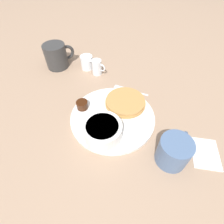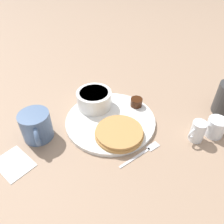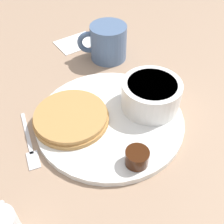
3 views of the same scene
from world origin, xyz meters
name	(u,v)px [view 1 (image 1 of 3)]	position (x,y,z in m)	size (l,w,h in m)	color
ground_plane	(113,118)	(0.00, 0.00, 0.00)	(4.00, 4.00, 0.00)	#9E7F66
plate	(113,117)	(0.00, 0.00, 0.01)	(0.28, 0.28, 0.01)	white
pancake_stack	(125,102)	(-0.07, 0.02, 0.02)	(0.14, 0.14, 0.02)	#B78447
bowl	(102,131)	(0.09, 0.01, 0.04)	(0.12, 0.12, 0.06)	white
syrup_cup	(82,105)	(0.01, -0.11, 0.03)	(0.04, 0.04, 0.03)	#38190A
butter_ramekin	(94,138)	(0.11, -0.01, 0.03)	(0.04, 0.04, 0.04)	white
coffee_mug	(174,151)	(0.07, 0.21, 0.04)	(0.12, 0.09, 0.08)	slate
creamer_pitcher_near	(97,67)	(-0.20, -0.16, 0.03)	(0.04, 0.06, 0.07)	white
creamer_pitcher_far	(87,62)	(-0.22, -0.22, 0.03)	(0.05, 0.07, 0.06)	white
fork	(127,89)	(-0.16, -0.01, 0.00)	(0.02, 0.14, 0.00)	silver
napkin	(205,153)	(0.01, 0.30, 0.00)	(0.12, 0.10, 0.00)	white
second_mug	(57,56)	(-0.18, -0.35, 0.05)	(0.12, 0.10, 0.10)	#333333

